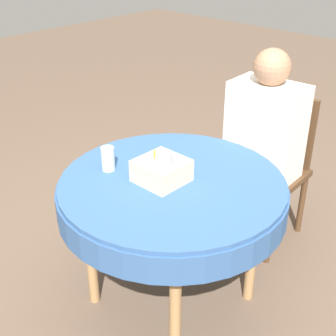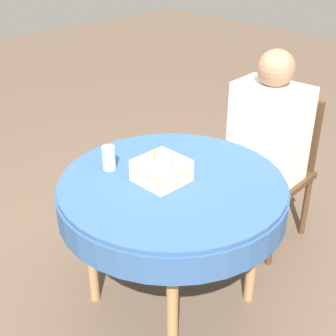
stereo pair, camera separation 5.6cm
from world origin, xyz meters
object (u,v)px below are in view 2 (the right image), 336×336
at_px(chair, 272,164).
at_px(birthday_cake, 162,171).
at_px(drinking_glass, 109,158).
at_px(person, 267,134).

bearing_deg(chair, birthday_cake, -94.29).
height_order(chair, drinking_glass, chair).
bearing_deg(chair, drinking_glass, -108.48).
bearing_deg(birthday_cake, drinking_glass, -158.96).
bearing_deg(person, chair, 90.00).
distance_m(birthday_cake, drinking_glass, 0.27).
xyz_separation_m(chair, person, (0.01, -0.09, 0.23)).
relative_size(person, drinking_glass, 10.18).
bearing_deg(birthday_cake, person, 88.45).
distance_m(chair, person, 0.24).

